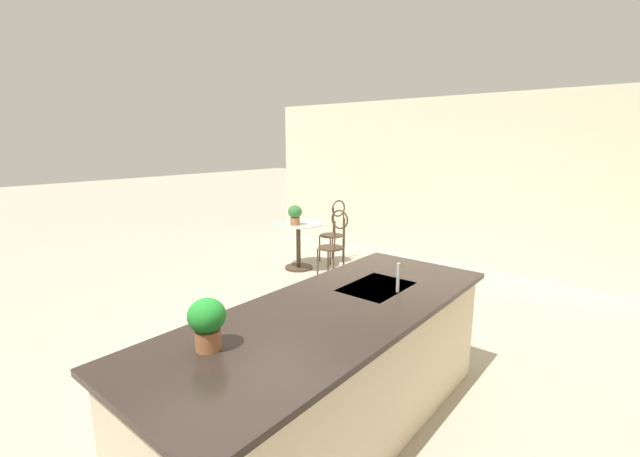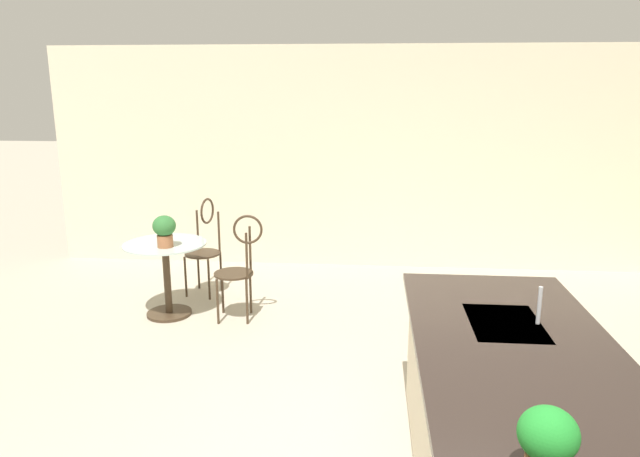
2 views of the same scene
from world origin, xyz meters
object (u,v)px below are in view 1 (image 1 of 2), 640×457
object	(u,v)px
bistro_table	(298,241)
chair_by_island	(334,228)
chair_near_window	(334,241)
potted_plant_on_table	(295,214)
potted_plant_counter_far	(207,321)

from	to	relation	value
bistro_table	chair_by_island	world-z (taller)	chair_by_island
chair_near_window	chair_by_island	world-z (taller)	same
bistro_table	potted_plant_on_table	xyz separation A→B (m)	(0.13, 0.05, 0.47)
bistro_table	potted_plant_counter_far	distance (m)	4.42
potted_plant_counter_far	bistro_table	bearing A→B (deg)	-143.92
bistro_table	chair_near_window	world-z (taller)	chair_near_window
chair_near_window	potted_plant_counter_far	xyz separation A→B (m)	(3.51, 1.84, 0.51)
bistro_table	potted_plant_on_table	distance (m)	0.49
potted_plant_on_table	potted_plant_counter_far	xyz separation A→B (m)	(3.41, 2.52, 0.17)
potted_plant_on_table	chair_near_window	bearing A→B (deg)	98.48
bistro_table	chair_by_island	bearing A→B (deg)	163.92
chair_by_island	potted_plant_counter_far	world-z (taller)	potted_plant_counter_far
potted_plant_counter_far	chair_near_window	bearing A→B (deg)	-152.29
chair_by_island	potted_plant_on_table	world-z (taller)	potted_plant_on_table
chair_by_island	potted_plant_counter_far	size ratio (longest dim) A/B	3.69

